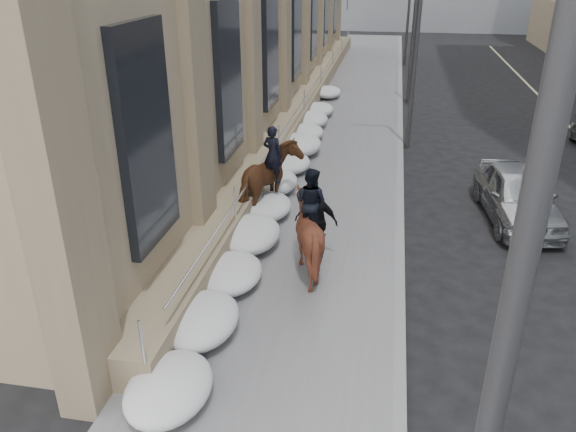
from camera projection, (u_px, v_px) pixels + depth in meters
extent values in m
plane|color=black|center=(271.00, 346.00, 11.59)|extent=(140.00, 140.00, 0.00)
cube|color=#5A5A5C|center=(327.00, 175.00, 20.48)|extent=(5.00, 80.00, 0.12)
cube|color=slate|center=(400.00, 179.00, 20.06)|extent=(0.24, 80.00, 0.12)
cube|color=#79674E|center=(307.00, 99.00, 29.61)|extent=(1.10, 44.00, 0.90)
cylinder|color=silver|center=(316.00, 82.00, 29.16)|extent=(0.06, 42.00, 0.06)
cube|color=black|center=(271.00, 49.00, 21.94)|extent=(0.20, 2.20, 4.50)
cylinder|color=#2D2D30|center=(416.00, 49.00, 21.92)|extent=(0.18, 0.18, 8.00)
cylinder|color=#2D2D30|center=(409.00, 7.00, 39.77)|extent=(0.18, 0.18, 8.00)
cylinder|color=#2D2D30|center=(412.00, 46.00, 29.46)|extent=(0.20, 0.20, 6.00)
ellipsoid|color=silver|center=(202.00, 320.00, 11.63)|extent=(1.50, 2.10, 0.68)
ellipsoid|color=silver|center=(250.00, 234.00, 15.18)|extent=(1.60, 2.20, 0.72)
ellipsoid|color=silver|center=(276.00, 182.00, 18.78)|extent=(1.40, 2.00, 0.64)
ellipsoid|color=silver|center=(300.00, 145.00, 22.30)|extent=(1.70, 2.30, 0.76)
ellipsoid|color=silver|center=(311.00, 120.00, 25.91)|extent=(1.50, 2.10, 0.66)
imported|color=#4B2A16|center=(269.00, 181.00, 16.82)|extent=(1.85, 2.75, 2.13)
imported|color=black|center=(270.00, 154.00, 16.62)|extent=(0.72, 0.58, 1.72)
imported|color=#411D12|center=(307.00, 235.00, 13.72)|extent=(2.19, 2.29, 1.99)
imported|color=black|center=(309.00, 203.00, 13.52)|extent=(1.03, 0.93, 1.72)
imported|color=black|center=(316.00, 222.00, 14.47)|extent=(1.16, 0.55, 1.93)
imported|color=#9FA2A6|center=(518.00, 195.00, 16.85)|extent=(2.30, 4.83, 1.59)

